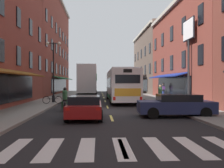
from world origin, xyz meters
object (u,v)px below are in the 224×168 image
bicycle_near (52,100)px  street_lamp_twin (53,69)px  pedestrian_mid (160,94)px  billboard_sign (189,40)px  sedan_near (88,90)px  sedan_far (85,107)px  pedestrian_near (163,90)px  motorcycle_rider (65,101)px  sedan_mid (176,105)px  transit_bus (121,85)px  box_truck (88,81)px

bicycle_near → street_lamp_twin: 3.32m
pedestrian_mid → billboard_sign: bearing=-8.7°
street_lamp_twin → billboard_sign: bearing=-12.8°
billboard_sign → bicycle_near: 12.92m
sedan_near → sedan_far: size_ratio=1.10×
sedan_far → pedestrian_near: (8.34, 15.26, 0.43)m
motorcycle_rider → sedan_far: bearing=-67.9°
sedan_mid → pedestrian_mid: pedestrian_mid is taller
motorcycle_rider → transit_bus: bearing=60.7°
sedan_far → motorcycle_rider: (-1.61, 3.97, 0.05)m
sedan_mid → pedestrian_near: pedestrian_near is taller
sedan_far → box_truck: bearing=91.9°
transit_bus → bicycle_near: (-6.38, -4.04, -1.24)m
transit_bus → motorcycle_rider: transit_bus is taller
sedan_near → street_lamp_twin: 19.70m
motorcycle_rider → bicycle_near: (-1.66, 4.38, -0.21)m
billboard_sign → street_lamp_twin: bearing=167.2°
pedestrian_near → street_lamp_twin: size_ratio=0.31×
street_lamp_twin → sedan_near: bearing=82.5°
transit_bus → sedan_far: (-3.11, -12.40, -1.08)m
billboard_sign → bicycle_near: billboard_sign is taller
bicycle_near → sedan_near: bearing=83.7°
sedan_near → motorcycle_rider: 25.53m
billboard_sign → sedan_mid: (-3.26, -6.98, -4.97)m
pedestrian_mid → street_lamp_twin: (-9.90, 1.29, 2.31)m
billboard_sign → sedan_mid: bearing=-115.0°
box_truck → bicycle_near: bearing=-101.9°
billboard_sign → sedan_far: billboard_sign is taller
motorcycle_rider → sedan_near: bearing=88.5°
bicycle_near → motorcycle_rider: bearing=-69.3°
billboard_sign → transit_bus: size_ratio=0.61×
sedan_near → bicycle_near: 21.27m
pedestrian_near → motorcycle_rider: bearing=-137.5°
pedestrian_near → pedestrian_mid: (-1.93, -6.43, -0.11)m
sedan_mid → pedestrian_mid: (1.13, 8.42, 0.30)m
transit_bus → sedan_near: bearing=103.3°
box_truck → sedan_mid: box_truck is taller
street_lamp_twin → sedan_mid: bearing=-47.9°
transit_bus → pedestrian_near: 6.00m
sedan_mid → motorcycle_rider: motorcycle_rider is taller
sedan_near → sedan_mid: bearing=-77.9°
street_lamp_twin → bicycle_near: bearing=-82.8°
sedan_mid → sedan_far: bearing=-175.5°
box_truck → street_lamp_twin: street_lamp_twin is taller
transit_bus → bicycle_near: bearing=-147.6°
billboard_sign → sedan_far: size_ratio=1.69×
sedan_near → street_lamp_twin: (-2.55, -19.36, 2.59)m
bicycle_near → billboard_sign: bearing=-4.7°
transit_bus → pedestrian_near: bearing=28.7°
sedan_mid → pedestrian_mid: size_ratio=2.68×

